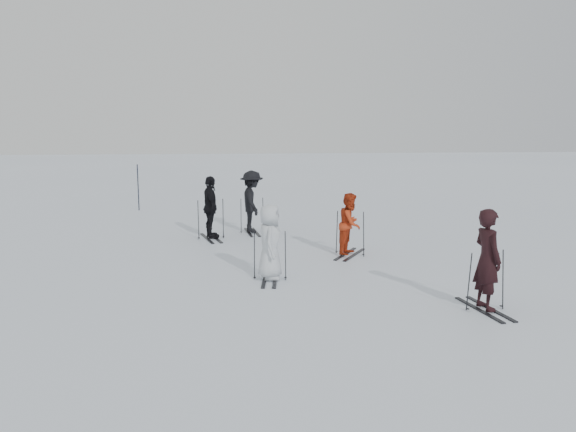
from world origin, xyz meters
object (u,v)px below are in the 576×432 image
object	(u,v)px
skier_near_dark	(487,261)
skier_uphill_far	(252,202)
skier_grey	(270,243)
piste_marker	(138,188)
skier_red	(350,225)
skier_uphill_left	(211,208)

from	to	relation	value
skier_near_dark	skier_uphill_far	size ratio (longest dim) A/B	0.95
skier_near_dark	skier_grey	xyz separation A→B (m)	(-3.79, 2.56, -0.11)
skier_uphill_far	piste_marker	size ratio (longest dim) A/B	1.05
piste_marker	skier_red	bearing A→B (deg)	-52.99
skier_red	skier_uphill_far	xyz separation A→B (m)	(-2.41, 3.49, 0.17)
skier_uphill_far	skier_near_dark	bearing A→B (deg)	-160.27
skier_red	skier_grey	bearing A→B (deg)	164.94
skier_grey	skier_uphill_left	xyz separation A→B (m)	(-1.40, 4.86, 0.11)
skier_red	skier_uphill_left	distance (m)	4.56
skier_red	skier_uphill_far	bearing A→B (deg)	66.05
skier_red	skier_uphill_far	distance (m)	4.25
skier_near_dark	skier_uphill_left	xyz separation A→B (m)	(-5.18, 7.42, 0.00)
skier_red	skier_near_dark	bearing A→B (deg)	-131.43
skier_grey	piste_marker	distance (m)	12.03
piste_marker	skier_uphill_far	bearing A→B (deg)	-51.56
skier_red	piste_marker	bearing A→B (deg)	68.40
piste_marker	skier_near_dark	bearing A→B (deg)	-59.05
skier_near_dark	skier_uphill_left	world-z (taller)	skier_uphill_left
skier_near_dark	skier_uphill_far	bearing A→B (deg)	17.81
skier_near_dark	skier_red	xyz separation A→B (m)	(-1.47, 4.76, -0.12)
skier_grey	skier_uphill_left	distance (m)	5.05
skier_grey	piste_marker	world-z (taller)	piste_marker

